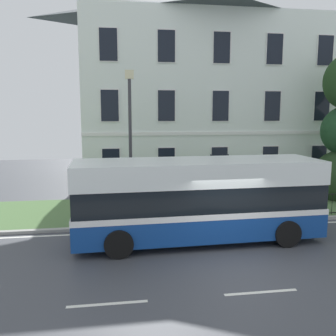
{
  "coord_description": "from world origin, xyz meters",
  "views": [
    {
      "loc": [
        -3.76,
        -10.28,
        4.67
      ],
      "look_at": [
        -1.43,
        5.19,
        2.31
      ],
      "focal_mm": 38.7,
      "sensor_mm": 36.0,
      "label": 1
    }
  ],
  "objects_px": {
    "single_decker_bus": "(198,199)",
    "georgian_townhouse": "(203,87)",
    "street_lamp_post": "(130,135)",
    "litter_bin": "(220,203)"
  },
  "relations": [
    {
      "from": "georgian_townhouse",
      "to": "litter_bin",
      "type": "relative_size",
      "value": 14.3
    },
    {
      "from": "georgian_townhouse",
      "to": "street_lamp_post",
      "type": "distance_m",
      "value": 10.81
    },
    {
      "from": "street_lamp_post",
      "to": "litter_bin",
      "type": "xyz_separation_m",
      "value": [
        3.97,
        -0.18,
        -3.09
      ]
    },
    {
      "from": "georgian_townhouse",
      "to": "litter_bin",
      "type": "bearing_deg",
      "value": -98.73
    },
    {
      "from": "single_decker_bus",
      "to": "street_lamp_post",
      "type": "bearing_deg",
      "value": 126.87
    },
    {
      "from": "georgian_townhouse",
      "to": "litter_bin",
      "type": "xyz_separation_m",
      "value": [
        -1.41,
        -9.16,
        -5.78
      ]
    },
    {
      "from": "georgian_townhouse",
      "to": "street_lamp_post",
      "type": "xyz_separation_m",
      "value": [
        -5.38,
        -8.99,
        -2.69
      ]
    },
    {
      "from": "georgian_townhouse",
      "to": "single_decker_bus",
      "type": "xyz_separation_m",
      "value": [
        -3.07,
        -11.91,
        -4.88
      ]
    },
    {
      "from": "street_lamp_post",
      "to": "litter_bin",
      "type": "bearing_deg",
      "value": -2.53
    },
    {
      "from": "single_decker_bus",
      "to": "georgian_townhouse",
      "type": "bearing_deg",
      "value": 74.1
    }
  ]
}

